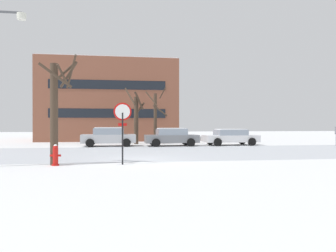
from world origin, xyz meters
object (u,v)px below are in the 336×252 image
fire_hydrant (55,155)px  parked_car_gray (171,137)px  stop_sign (123,121)px  parked_car_silver (109,137)px  parked_car_white (230,137)px

fire_hydrant → parked_car_gray: size_ratio=0.21×
stop_sign → parked_car_gray: (3.85, 11.26, -1.12)m
parked_car_silver → parked_car_gray: size_ratio=0.99×
parked_car_silver → fire_hydrant: bearing=-98.1°
stop_sign → fire_hydrant: bearing=178.5°
fire_hydrant → parked_car_silver: bearing=81.9°
stop_sign → parked_car_silver: bearing=95.4°
fire_hydrant → parked_car_gray: parked_car_gray is taller
parked_car_white → fire_hydrant: bearing=-135.5°
parked_car_silver → parked_car_gray: 4.97m
fire_hydrant → parked_car_white: parked_car_white is taller
stop_sign → parked_car_silver: stop_sign is taller
stop_sign → parked_car_gray: 11.96m
stop_sign → fire_hydrant: 3.09m
parked_car_silver → parked_car_white: parked_car_silver is taller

